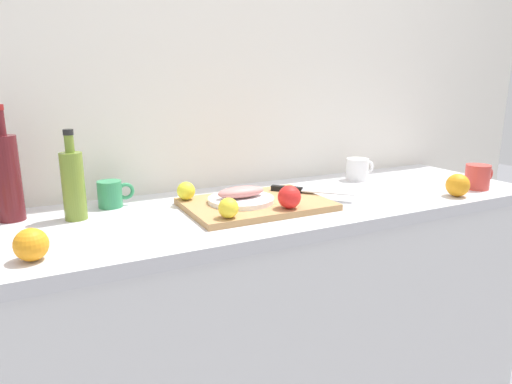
{
  "coord_description": "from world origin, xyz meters",
  "views": [
    {
      "loc": [
        -0.69,
        -1.27,
        1.3
      ],
      "look_at": [
        -0.06,
        -0.02,
        0.95
      ],
      "focal_mm": 31.5,
      "sensor_mm": 36.0,
      "label": 1
    }
  ],
  "objects": [
    {
      "name": "back_wall",
      "position": [
        0.0,
        0.33,
        1.25
      ],
      "size": [
        3.2,
        0.05,
        2.5
      ],
      "primitive_type": "cube",
      "color": "white",
      "rests_on": "ground_plane"
    },
    {
      "name": "kitchen_counter",
      "position": [
        0.0,
        0.0,
        0.45
      ],
      "size": [
        2.0,
        0.6,
        0.9
      ],
      "color": "white",
      "rests_on": "ground_plane"
    },
    {
      "name": "cutting_board",
      "position": [
        -0.06,
        -0.02,
        0.91
      ],
      "size": [
        0.45,
        0.32,
        0.02
      ],
      "primitive_type": "cube",
      "color": "tan",
      "rests_on": "kitchen_counter"
    },
    {
      "name": "white_plate",
      "position": [
        -0.11,
        -0.01,
        0.93
      ],
      "size": [
        0.21,
        0.21,
        0.01
      ],
      "primitive_type": "cylinder",
      "color": "white",
      "rests_on": "cutting_board"
    },
    {
      "name": "fish_fillet",
      "position": [
        -0.11,
        -0.01,
        0.95
      ],
      "size": [
        0.16,
        0.07,
        0.04
      ],
      "primitive_type": "ellipsoid",
      "color": "tan",
      "rests_on": "white_plate"
    },
    {
      "name": "chef_knife",
      "position": [
        0.13,
        0.0,
        0.93
      ],
      "size": [
        0.22,
        0.23,
        0.02
      ],
      "rotation": [
        0.0,
        0.0,
        -0.8
      ],
      "color": "silver",
      "rests_on": "cutting_board"
    },
    {
      "name": "lemon_0",
      "position": [
        -0.21,
        -0.15,
        0.95
      ],
      "size": [
        0.06,
        0.06,
        0.06
      ],
      "primitive_type": "sphere",
      "color": "yellow",
      "rests_on": "cutting_board"
    },
    {
      "name": "lemon_1",
      "position": [
        -0.26,
        0.09,
        0.95
      ],
      "size": [
        0.06,
        0.06,
        0.06
      ],
      "primitive_type": "sphere",
      "color": "yellow",
      "rests_on": "cutting_board"
    },
    {
      "name": "tomato_0",
      "position": [
        -0.01,
        -0.15,
        0.96
      ],
      "size": [
        0.07,
        0.07,
        0.07
      ],
      "primitive_type": "sphere",
      "color": "red",
      "rests_on": "cutting_board"
    },
    {
      "name": "olive_oil_bottle",
      "position": [
        -0.59,
        0.1,
        1.01
      ],
      "size": [
        0.06,
        0.06,
        0.26
      ],
      "color": "olive",
      "rests_on": "kitchen_counter"
    },
    {
      "name": "wine_bottle",
      "position": [
        -0.76,
        0.17,
        1.03
      ],
      "size": [
        0.07,
        0.07,
        0.33
      ],
      "color": "#59191E",
      "rests_on": "kitchen_counter"
    },
    {
      "name": "coffee_mug_0",
      "position": [
        -0.48,
        0.19,
        0.94
      ],
      "size": [
        0.12,
        0.08,
        0.09
      ],
      "color": "#338C59",
      "rests_on": "kitchen_counter"
    },
    {
      "name": "coffee_mug_1",
      "position": [
        0.8,
        -0.17,
        0.95
      ],
      "size": [
        0.13,
        0.09,
        0.09
      ],
      "color": "#CC3F38",
      "rests_on": "kitchen_counter"
    },
    {
      "name": "coffee_mug_2",
      "position": [
        0.49,
        0.15,
        0.94
      ],
      "size": [
        0.13,
        0.09,
        0.09
      ],
      "color": "white",
      "rests_on": "kitchen_counter"
    },
    {
      "name": "orange_1",
      "position": [
        -0.71,
        -0.19,
        0.94
      ],
      "size": [
        0.08,
        0.08,
        0.08
      ],
      "primitive_type": "sphere",
      "color": "orange",
      "rests_on": "kitchen_counter"
    },
    {
      "name": "orange_2",
      "position": [
        0.63,
        -0.22,
        0.94
      ],
      "size": [
        0.08,
        0.08,
        0.08
      ],
      "primitive_type": "sphere",
      "color": "orange",
      "rests_on": "kitchen_counter"
    }
  ]
}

